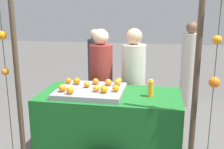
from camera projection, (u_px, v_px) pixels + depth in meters
The scene contains 23 objects.
stall_counter at pixel (110, 129), 3.35m from camera, with size 1.68×0.84×0.92m, color #196023.
orange_tray at pixel (91, 91), 3.25m from camera, with size 0.79×0.68×0.06m, color gray.
orange_0 at pixel (108, 82), 3.36m from camera, with size 0.08×0.08×0.08m, color orange.
orange_1 at pixel (119, 81), 3.45m from camera, with size 0.07×0.07×0.07m, color orange.
orange_2 at pixel (87, 85), 3.28m from camera, with size 0.07×0.07×0.07m, color orange.
orange_3 at pixel (96, 89), 3.11m from camera, with size 0.08×0.08×0.08m, color orange.
orange_4 at pixel (77, 81), 3.41m from camera, with size 0.09×0.09×0.09m, color orange.
orange_5 at pixel (62, 88), 3.11m from camera, with size 0.08×0.08×0.08m, color orange.
orange_6 at pixel (70, 90), 3.03m from camera, with size 0.09×0.09×0.09m, color orange.
orange_7 at pixel (96, 81), 3.41m from camera, with size 0.08×0.08×0.08m, color orange.
orange_8 at pixel (116, 88), 3.11m from camera, with size 0.08×0.08×0.08m, color orange.
orange_9 at pixel (104, 89), 3.07m from camera, with size 0.09×0.09×0.09m, color orange.
orange_10 at pixel (118, 83), 3.34m from camera, with size 0.08×0.08×0.08m, color orange.
orange_11 at pixel (68, 81), 3.45m from camera, with size 0.07×0.07×0.07m, color orange.
juice_bottle at pixel (151, 89), 3.11m from camera, with size 0.07×0.07×0.21m.
vendor_left at pixel (101, 89), 3.95m from camera, with size 0.33×0.33×1.64m.
vendor_right at pixel (133, 91), 3.87m from camera, with size 0.33×0.33×1.65m.
crowd_person_0 at pixel (189, 67), 5.36m from camera, with size 0.33×0.33×1.67m.
crowd_person_1 at pixel (95, 69), 5.55m from camera, with size 0.30×0.30×1.51m.
canopy_post_left at pixel (18, 82), 2.91m from camera, with size 0.06×0.06×2.30m, color #473828.
canopy_post_right at pixel (195, 91), 2.59m from camera, with size 0.06×0.06×2.30m, color #473828.
garland_strand_left at pixel (2, 35), 2.82m from camera, with size 0.10×0.09×2.13m.
garland_strand_right at pixel (218, 44), 2.42m from camera, with size 0.11×0.11×2.13m.
Camera 1 is at (0.58, -3.04, 1.92)m, focal length 43.44 mm.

